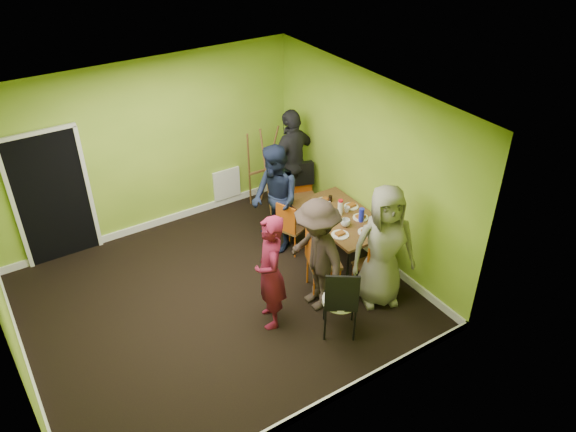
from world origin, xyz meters
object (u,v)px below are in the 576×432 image
Objects in this scene: blue_bottle at (361,215)px; person_front_end at (383,247)px; chair_front_end at (373,264)px; person_standing at (270,273)px; chair_bentwood at (341,299)px; person_left_near at (317,256)px; chair_back_end at (302,180)px; person_left_far at (275,199)px; dining_table at (341,219)px; orange_bottle at (330,211)px; chair_left_near at (318,257)px; chair_left_far at (290,225)px; thermos at (340,208)px; person_back_end at (292,163)px; easel at (261,170)px.

blue_bottle is 0.12× the size of person_front_end.
chair_front_end is 0.54× the size of person_standing.
person_left_near is at bearing 117.65° from chair_bentwood.
person_left_near is at bearing 78.37° from chair_back_end.
chair_back_end is 0.56× the size of person_left_far.
person_standing is at bearing -158.46° from dining_table.
orange_bottle is 1.71m from person_standing.
chair_bentwood is 5.03× the size of blue_bottle.
person_left_near is at bearing -20.36° from chair_left_near.
thermos is (0.57, -0.49, 0.37)m from chair_left_far.
person_left_far is at bearing 128.81° from person_front_end.
person_back_end is at bearing 156.66° from person_left_near.
person_back_end reaches higher than chair_left_far.
person_back_end is at bearing -55.55° from chair_back_end.
chair_bentwood is at bearing 2.70° from chair_left_near.
chair_left_near is 0.93m from thermos.
person_back_end reaches higher than person_standing.
chair_front_end is 0.58× the size of easel.
chair_front_end is at bearing 112.29° from person_front_end.
chair_bentwood is at bearing 83.22° from chair_back_end.
chair_left_near is at bearing 148.45° from chair_front_end.
person_left_far is at bearing 166.53° from person_standing.
chair_front_end is 10.72× the size of orange_bottle.
chair_bentwood is 0.69m from person_left_near.
chair_back_end reaches higher than chair_left_far.
chair_left_far is 0.58× the size of easel.
chair_left_near is (-0.73, -0.44, -0.11)m from dining_table.
chair_left_far is at bearing 141.60° from orange_bottle.
chair_left_far is at bearing 111.55° from chair_front_end.
blue_bottle is at bearing 77.13° from chair_bentwood.
chair_front_end is at bearing 76.68° from person_left_near.
dining_table is 1.08m from person_front_end.
chair_left_far is 0.83× the size of chair_bentwood.
chair_left_near is at bearing -32.36° from chair_left_far.
person_front_end reaches higher than chair_bentwood.
chair_bentwood reaches higher than chair_front_end.
person_left_far is (-0.39, -1.09, 0.10)m from easel.
person_back_end is (1.04, 2.19, 0.11)m from person_left_near.
orange_bottle is 0.05× the size of person_front_end.
person_left_near reaches higher than orange_bottle.
person_left_near is at bearing -134.78° from orange_bottle.
orange_bottle is 0.05× the size of person_left_far.
chair_left_near is 0.68× the size of easel.
person_standing is 1.55m from person_front_end.
person_standing reaches higher than easel.
orange_bottle is at bearing 28.85° from chair_left_far.
dining_table is 7.13× the size of blue_bottle.
chair_front_end is 0.53× the size of person_left_near.
person_front_end is at bearing -7.10° from chair_left_far.
person_left_far is 1.48m from person_left_near.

